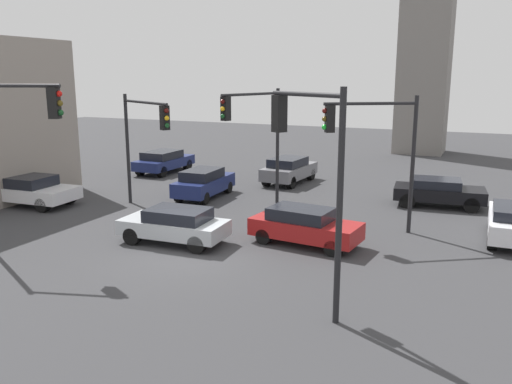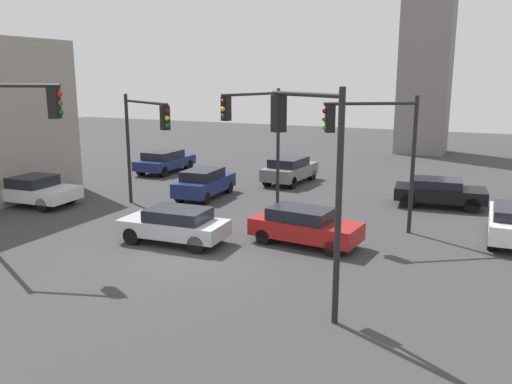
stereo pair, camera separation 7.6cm
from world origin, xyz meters
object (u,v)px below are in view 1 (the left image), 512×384
Objects in this scene: traffic_light_3 at (309,154)px; car_1 at (175,225)px; car_4 at (164,161)px; car_5 at (204,183)px; traffic_light_2 at (373,137)px; car_6 at (438,191)px; traffic_light_4 at (144,129)px; car_3 at (289,170)px; traffic_light_1 at (16,133)px; car_0 at (304,226)px; car_7 at (28,189)px; traffic_light_0 at (254,124)px.

traffic_light_3 reaches higher than car_1.
car_5 is (5.95, -5.14, 0.02)m from car_4.
traffic_light_2 is 6.94m from car_6.
car_3 is (3.53, 8.81, -2.98)m from traffic_light_4.
traffic_light_3 is at bearing -16.13° from traffic_light_1.
car_5 is (0.92, 3.52, -3.00)m from traffic_light_4.
car_1 is (-6.22, 3.12, -3.42)m from traffic_light_3.
traffic_light_2 is at bearing 55.75° from car_0.
traffic_light_1 is 6.78m from traffic_light_4.
traffic_light_2 is 17.35m from car_4.
car_7 is at bearing -162.85° from car_6.
car_0 reaches higher than car_1.
car_7 is (-5.95, -1.36, -3.02)m from traffic_light_4.
traffic_light_0 is at bearing -124.81° from car_4.
car_1 is at bearing -175.22° from car_3.
car_1 is (3.76, -3.47, -3.07)m from traffic_light_4.
traffic_light_3 is at bearing 45.81° from traffic_light_0.
car_3 reaches higher than car_4.
car_1 is at bearing -15.94° from car_7.
car_4 is 17.15m from car_6.
traffic_light_1 reaches higher than traffic_light_2.
car_6 is at bearing 70.42° from car_0.
traffic_light_2 is 1.22× the size of car_4.
car_6 is (17.02, -2.12, -0.03)m from car_4.
car_6 is (3.83, 8.15, 0.01)m from car_0.
car_3 is (-6.51, 8.18, -3.02)m from traffic_light_2.
traffic_light_2 is at bearing -118.45° from car_4.
traffic_light_4 is (-9.98, 6.58, -0.35)m from traffic_light_3.
traffic_light_3 is at bearing 56.32° from traffic_light_2.
traffic_light_2 reaches higher than car_5.
traffic_light_4 is 9.95m from car_3.
traffic_light_4 is at bearing 161.87° from car_3.
traffic_light_4 is at bearing -29.60° from traffic_light_2.
traffic_light_3 is 1.11× the size of traffic_light_4.
car_7 is (-17.95, -7.89, 0.02)m from car_6.
traffic_light_2 is 16.41m from car_7.
traffic_light_0 reaches higher than car_6.
traffic_light_2 is 1.25× the size of car_6.
car_1 is at bearing -12.88° from traffic_light_4.
traffic_light_0 is 0.94× the size of traffic_light_3.
car_5 is (-3.43, 1.29, -3.21)m from traffic_light_0.
traffic_light_4 is at bearing -0.36° from traffic_light_3.
traffic_light_2 reaches higher than car_7.
car_1 is at bearing -0.07° from traffic_light_2.
traffic_light_3 reaches higher than car_5.
traffic_light_4 is at bearing 71.69° from traffic_light_1.
car_4 is at bearing -61.21° from traffic_light_2.
traffic_light_3 is at bearing -141.48° from car_5.
traffic_light_1 is 1.38× the size of car_6.
car_0 is at bearing -121.73° from car_6.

